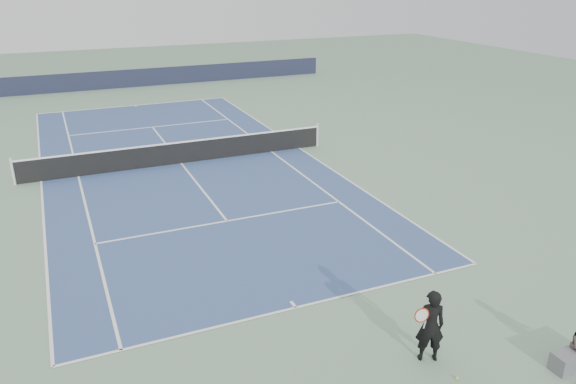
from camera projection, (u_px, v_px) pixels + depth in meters
name	position (u px, v px, depth m)	size (l,w,h in m)	color
ground	(181.00, 163.00, 23.70)	(80.00, 80.00, 0.00)	gray
court_surface	(181.00, 163.00, 23.70)	(10.97, 23.77, 0.01)	#344C7C
tennis_net	(180.00, 152.00, 23.52)	(12.90, 0.10, 1.07)	silver
windscreen_far	(120.00, 79.00, 38.75)	(30.00, 0.25, 1.20)	black
tennis_player	(430.00, 326.00, 11.49)	(0.82, 0.65, 1.65)	black
tennis_ball	(457.00, 378.00, 11.18)	(0.07, 0.07, 0.07)	#B3D82C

